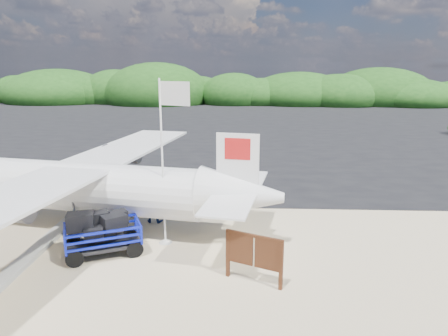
# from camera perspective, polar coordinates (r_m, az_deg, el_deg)

# --- Properties ---
(ground) EXTENTS (160.00, 160.00, 0.00)m
(ground) POSITION_cam_1_polar(r_m,az_deg,el_deg) (13.02, -7.86, -13.12)
(ground) COLOR beige
(asphalt_apron) EXTENTS (90.00, 50.00, 0.04)m
(asphalt_apron) POSITION_cam_1_polar(r_m,az_deg,el_deg) (41.84, -0.53, 6.15)
(asphalt_apron) COLOR #B2B2B2
(asphalt_apron) RESTS_ON ground
(vegetation_band) EXTENTS (124.00, 8.00, 4.40)m
(vegetation_band) POSITION_cam_1_polar(r_m,az_deg,el_deg) (66.65, 0.64, 9.21)
(vegetation_band) COLOR #B2B2B2
(vegetation_band) RESTS_ON ground
(baggage_cart) EXTENTS (2.91, 2.36, 1.27)m
(baggage_cart) POSITION_cam_1_polar(r_m,az_deg,el_deg) (13.90, -16.69, -11.77)
(baggage_cart) COLOR #0C19B4
(baggage_cart) RESTS_ON ground
(flagpole) EXTENTS (1.22, 0.89, 5.62)m
(flagpole) POSITION_cam_1_polar(r_m,az_deg,el_deg) (14.32, -8.34, -10.47)
(flagpole) COLOR white
(flagpole) RESTS_ON ground
(signboard) EXTENTS (1.74, 0.91, 1.51)m
(signboard) POSITION_cam_1_polar(r_m,az_deg,el_deg) (11.85, 4.20, -15.99)
(signboard) COLOR #522C17
(signboard) RESTS_ON ground
(crew_a) EXTENTS (0.60, 0.42, 1.56)m
(crew_a) POSITION_cam_1_polar(r_m,az_deg,el_deg) (16.55, -12.75, -4.31)
(crew_a) COLOR navy
(crew_a) RESTS_ON ground
(crew_b) EXTENTS (0.90, 0.75, 1.68)m
(crew_b) POSITION_cam_1_polar(r_m,az_deg,el_deg) (15.92, -10.23, -4.72)
(crew_b) COLOR navy
(crew_b) RESTS_ON ground
(aircraft_large) EXTENTS (18.98, 18.98, 4.90)m
(aircraft_large) POSITION_cam_1_polar(r_m,az_deg,el_deg) (34.20, 19.42, 3.47)
(aircraft_large) COLOR #B2B2B2
(aircraft_large) RESTS_ON ground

